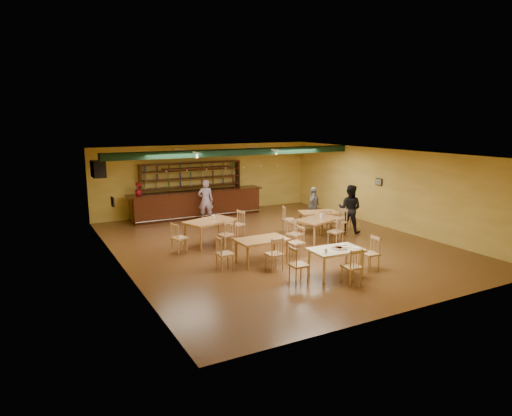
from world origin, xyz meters
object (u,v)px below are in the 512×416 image
bar_counter (197,204)px  dining_table_d (318,230)px  dining_table_a (210,232)px  patron_right_a (350,209)px  patron_bar (206,200)px  dining_table_c (262,251)px  near_table (336,262)px  dining_table_b (318,221)px

bar_counter → dining_table_d: 5.98m
dining_table_a → patron_right_a: bearing=-28.6°
dining_table_d → patron_bar: size_ratio=0.92×
dining_table_c → near_table: near_table is taller
dining_table_a → dining_table_d: bearing=-40.0°
dining_table_b → dining_table_c: dining_table_c is taller
near_table → patron_bar: (-0.56, 7.76, 0.48)m
dining_table_d → patron_right_a: 1.82m
patron_bar → patron_right_a: bearing=151.0°
near_table → bar_counter: bearing=97.0°
near_table → patron_right_a: bearing=49.1°
patron_bar → patron_right_a: size_ratio=0.96×
dining_table_a → near_table: (1.75, -4.42, -0.04)m
dining_table_a → near_table: size_ratio=1.19×
bar_counter → patron_bar: bearing=-86.4°
patron_bar → patron_right_a: patron_right_a is taller
dining_table_b → dining_table_d: dining_table_d is taller
dining_table_c → patron_right_a: bearing=18.8°
bar_counter → dining_table_b: bearing=-53.6°
dining_table_c → patron_right_a: (4.57, 1.64, 0.52)m
dining_table_a → patron_right_a: (5.10, -0.93, 0.48)m
dining_table_b → near_table: near_table is taller
dining_table_b → dining_table_c: 4.49m
dining_table_a → patron_right_a: 5.21m
dining_table_b → patron_right_a: bearing=-26.4°
patron_bar → near_table: bearing=112.7°
dining_table_a → dining_table_c: 2.63m
dining_table_b → dining_table_c: bearing=-128.4°
dining_table_c → dining_table_b: bearing=32.0°
near_table → dining_table_a: bearing=114.5°
dining_table_d → dining_table_a: bearing=142.6°
patron_right_a → dining_table_b: bearing=8.2°
dining_table_a → dining_table_d: dining_table_a is taller
near_table → patron_bar: size_ratio=0.81×
dining_table_c → dining_table_d: dining_table_d is taller
dining_table_a → dining_table_b: 4.30m
bar_counter → dining_table_b: 5.34m
bar_counter → near_table: size_ratio=4.24×
patron_bar → dining_table_c: bearing=102.2°
bar_counter → patron_bar: patron_bar is taller
near_table → patron_right_a: 4.86m
dining_table_a → dining_table_c: bearing=-96.5°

